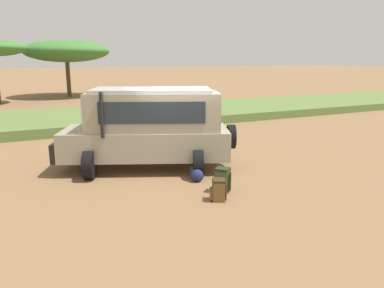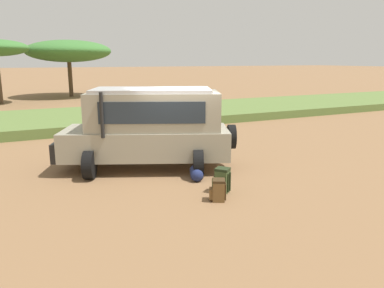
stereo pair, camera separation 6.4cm
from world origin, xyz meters
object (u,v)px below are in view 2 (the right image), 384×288
object	(u,v)px
backpack_beside_front_wheel	(218,190)
acacia_tree_right_mid	(68,51)
backpack_cluster_center	(222,180)
safari_vehicle	(150,127)
duffel_bag_low_black_case	(196,173)

from	to	relation	value
backpack_beside_front_wheel	acacia_tree_right_mid	distance (m)	28.35
backpack_beside_front_wheel	backpack_cluster_center	size ratio (longest dim) A/B	0.83
safari_vehicle	duffel_bag_low_black_case	bearing A→B (deg)	-62.34
backpack_beside_front_wheel	acacia_tree_right_mid	world-z (taller)	acacia_tree_right_mid
backpack_beside_front_wheel	safari_vehicle	bearing A→B (deg)	99.27
backpack_beside_front_wheel	acacia_tree_right_mid	bearing A→B (deg)	88.53
backpack_cluster_center	acacia_tree_right_mid	world-z (taller)	acacia_tree_right_mid
safari_vehicle	backpack_beside_front_wheel	xyz separation A→B (m)	(0.53, -3.25, -1.04)
backpack_cluster_center	duffel_bag_low_black_case	size ratio (longest dim) A/B	0.79
acacia_tree_right_mid	safari_vehicle	bearing A→B (deg)	-92.88
backpack_beside_front_wheel	acacia_tree_right_mid	xyz separation A→B (m)	(0.72, 28.09, 3.73)
backpack_cluster_center	backpack_beside_front_wheel	bearing A→B (deg)	-129.05
safari_vehicle	duffel_bag_low_black_case	xyz separation A→B (m)	(0.81, -1.54, -1.12)
backpack_beside_front_wheel	acacia_tree_right_mid	size ratio (longest dim) A/B	0.07
backpack_cluster_center	acacia_tree_right_mid	bearing A→B (deg)	89.28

